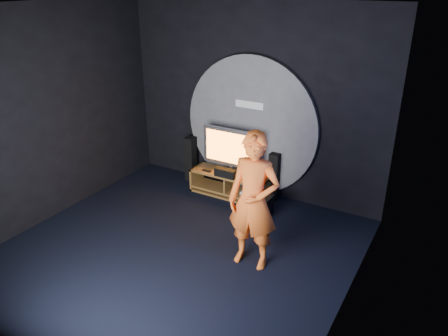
% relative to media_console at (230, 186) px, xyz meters
% --- Properties ---
extents(floor, '(5.00, 5.00, 0.00)m').
position_rel_media_console_xyz_m(floor, '(0.21, -2.05, -0.19)').
color(floor, black).
rests_on(floor, ground).
extents(back_wall, '(5.00, 0.04, 3.50)m').
position_rel_media_console_xyz_m(back_wall, '(0.21, 0.45, 1.56)').
color(back_wall, black).
rests_on(back_wall, ground).
extents(front_wall, '(5.00, 0.04, 3.50)m').
position_rel_media_console_xyz_m(front_wall, '(0.21, -4.55, 1.56)').
color(front_wall, black).
rests_on(front_wall, ground).
extents(left_wall, '(0.04, 5.00, 3.50)m').
position_rel_media_console_xyz_m(left_wall, '(-2.29, -2.05, 1.56)').
color(left_wall, black).
rests_on(left_wall, ground).
extents(right_wall, '(0.04, 5.00, 3.50)m').
position_rel_media_console_xyz_m(right_wall, '(2.71, -2.05, 1.56)').
color(right_wall, black).
rests_on(right_wall, ground).
extents(ceiling, '(5.00, 5.00, 0.01)m').
position_rel_media_console_xyz_m(ceiling, '(0.21, -2.05, 3.31)').
color(ceiling, black).
rests_on(ceiling, back_wall).
extents(wall_disc_panel, '(2.60, 0.11, 2.60)m').
position_rel_media_console_xyz_m(wall_disc_panel, '(0.21, 0.39, 1.11)').
color(wall_disc_panel, '#515156').
rests_on(wall_disc_panel, ground).
extents(media_console, '(1.50, 0.45, 0.45)m').
position_rel_media_console_xyz_m(media_console, '(0.00, 0.00, 0.00)').
color(media_console, brown).
rests_on(media_console, ground).
extents(tv, '(1.15, 0.22, 0.85)m').
position_rel_media_console_xyz_m(tv, '(-0.01, 0.07, 0.72)').
color(tv, silver).
rests_on(tv, media_console).
extents(center_speaker, '(0.40, 0.15, 0.15)m').
position_rel_media_console_xyz_m(center_speaker, '(-0.01, -0.15, 0.33)').
color(center_speaker, black).
rests_on(center_speaker, media_console).
extents(remote, '(0.18, 0.05, 0.02)m').
position_rel_media_console_xyz_m(remote, '(-0.43, -0.12, 0.27)').
color(remote, black).
rests_on(remote, media_console).
extents(tower_speaker_left, '(0.18, 0.20, 0.91)m').
position_rel_media_console_xyz_m(tower_speaker_left, '(-1.03, 0.23, 0.26)').
color(tower_speaker_left, black).
rests_on(tower_speaker_left, ground).
extents(tower_speaker_right, '(0.18, 0.20, 0.91)m').
position_rel_media_console_xyz_m(tower_speaker_right, '(0.77, 0.30, 0.26)').
color(tower_speaker_right, black).
rests_on(tower_speaker_right, ground).
extents(subwoofer, '(0.33, 0.33, 0.37)m').
position_rel_media_console_xyz_m(subwoofer, '(0.84, -0.38, -0.01)').
color(subwoofer, black).
rests_on(subwoofer, ground).
extents(player, '(0.76, 0.53, 2.00)m').
position_rel_media_console_xyz_m(player, '(1.31, -1.68, 0.81)').
color(player, '#E15C1E').
rests_on(player, ground).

